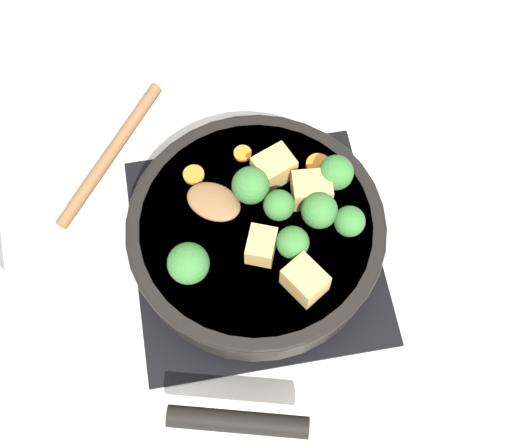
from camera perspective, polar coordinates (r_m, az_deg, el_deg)
ground_plane at (r=0.92m, az=-0.00°, el=-2.12°), size 2.40×2.40×0.00m
front_burner_grate at (r=0.91m, az=-0.00°, el=-1.83°), size 0.31×0.31×0.03m
skillet_pan at (r=0.87m, az=-0.01°, el=-0.79°), size 0.31×0.41×0.05m
wooden_spoon at (r=0.87m, az=-7.99°, el=3.92°), size 0.23×0.22×0.02m
tofu_cube_center_large at (r=0.86m, az=1.43°, el=4.52°), size 0.06×0.05×0.04m
tofu_cube_near_handle at (r=0.80m, az=3.94°, el=-4.52°), size 0.05×0.06×0.04m
tofu_cube_east_chunk at (r=0.85m, az=4.47°, el=2.76°), size 0.05×0.04×0.04m
tofu_cube_west_chunk at (r=0.82m, az=0.23°, el=-1.78°), size 0.04×0.05×0.03m
broccoli_floret_near_spoon at (r=0.83m, az=1.85°, el=1.49°), size 0.04×0.04×0.04m
broccoli_floret_center_top at (r=0.82m, az=5.10°, el=1.07°), size 0.04×0.04×0.05m
broccoli_floret_east_rim at (r=0.81m, az=2.95°, el=-1.49°), size 0.04×0.04×0.05m
broccoli_floret_west_rim at (r=0.83m, az=7.49°, el=0.20°), size 0.04×0.04×0.04m
broccoli_floret_north_edge at (r=0.80m, az=-5.43°, el=-3.16°), size 0.05×0.05×0.05m
broccoli_floret_south_cluster at (r=0.85m, az=6.41°, el=4.10°), size 0.04×0.04×0.05m
broccoli_floret_mid_floret at (r=0.84m, az=-0.58°, el=3.08°), size 0.05×0.05×0.05m
carrot_slice_orange_thin at (r=0.88m, az=5.00°, el=4.74°), size 0.03×0.03×0.01m
carrot_slice_near_center at (r=0.89m, az=-0.96°, el=5.68°), size 0.02×0.02×0.01m
carrot_slice_edge_slice at (r=0.88m, az=-5.01°, el=3.95°), size 0.03×0.03×0.01m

